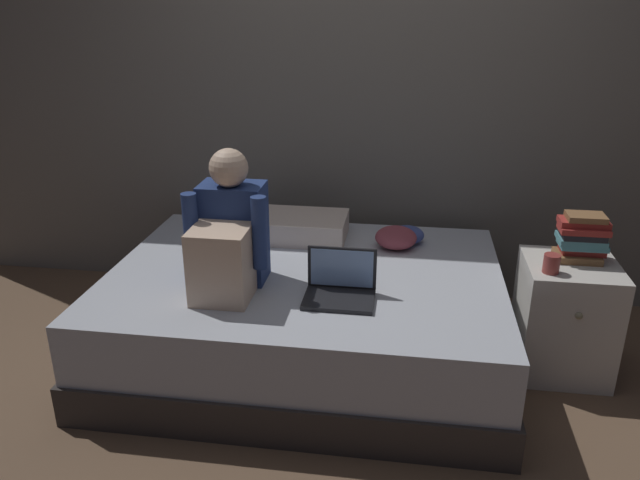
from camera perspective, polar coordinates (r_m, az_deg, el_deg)
The scene contains 10 objects.
ground_plane at distance 3.08m, azimuth 1.54°, elevation -13.83°, with size 8.00×8.00×0.00m, color brown.
wall_back at distance 3.73m, azimuth 4.09°, elevation 14.85°, with size 5.60×0.10×2.70m, color slate.
bed at distance 3.23m, azimuth -1.31°, elevation -6.90°, with size 2.00×1.50×0.50m.
nightstand at distance 3.33m, azimuth 21.70°, elevation -6.68°, with size 0.44×0.46×0.59m.
person_sitting at distance 2.88m, azimuth -8.46°, elevation 0.26°, with size 0.39×0.44×0.66m.
laptop at distance 2.82m, azimuth 1.88°, elevation -4.34°, with size 0.32×0.23×0.22m.
pillow at distance 3.52m, azimuth -2.13°, elevation 1.25°, with size 0.56×0.36×0.13m, color beige.
book_stack at distance 3.23m, azimuth 23.09°, elevation 0.16°, with size 0.23×0.16×0.24m.
mug at distance 3.06m, azimuth 20.65°, elevation -2.06°, with size 0.08×0.08×0.09m, color #933833.
clothes_pile at distance 3.42m, azimuth 7.42°, elevation 0.31°, with size 0.27×0.26×0.13m.
Camera 1 is at (0.29, -2.49, 1.78)m, focal length 34.55 mm.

